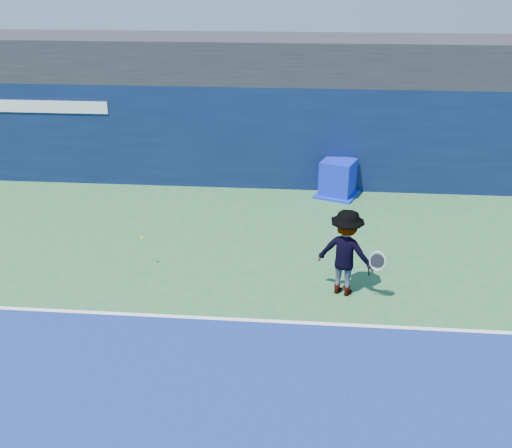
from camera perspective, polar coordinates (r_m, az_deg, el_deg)
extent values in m
plane|color=#2D6438|center=(8.55, -3.07, -20.84)|extent=(80.00, 80.00, 0.00)
cube|color=white|center=(10.85, -0.90, -9.57)|extent=(24.00, 0.10, 0.01)
cube|color=black|center=(17.66, 1.91, 16.27)|extent=(36.00, 3.00, 1.20)
cube|color=#0A183C|center=(17.11, 1.62, 8.82)|extent=(36.00, 1.00, 3.00)
cube|color=white|center=(18.20, -21.46, 10.89)|extent=(4.50, 0.04, 0.35)
cube|color=#0D1AC0|center=(16.59, 8.19, 4.57)|extent=(1.13, 1.13, 1.06)
cube|color=#0D25B7|center=(16.76, 8.09, 2.98)|extent=(1.42, 1.42, 0.07)
imported|color=white|center=(11.43, 8.95, -2.84)|extent=(1.33, 1.05, 1.80)
cylinder|color=black|center=(11.37, 11.21, -4.61)|extent=(0.09, 0.16, 0.28)
torus|color=silver|center=(11.22, 12.05, -3.64)|extent=(0.33, 0.19, 0.32)
cylinder|color=black|center=(11.22, 12.05, -3.64)|extent=(0.28, 0.14, 0.27)
sphere|color=#C7D317|center=(12.56, -11.35, -1.37)|extent=(0.06, 0.06, 0.06)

